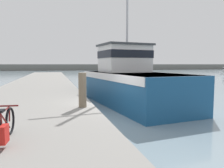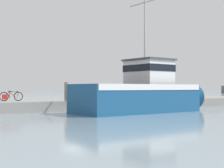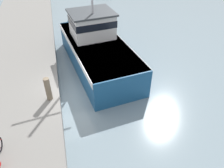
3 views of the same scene
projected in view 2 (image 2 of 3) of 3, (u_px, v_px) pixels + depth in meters
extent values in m
plane|color=gray|center=(82.00, 112.00, 24.07)|extent=(320.00, 320.00, 0.00)
cube|color=gray|center=(63.00, 105.00, 27.23)|extent=(5.66, 80.00, 0.73)
cube|color=navy|center=(137.00, 98.00, 23.72)|extent=(4.67, 9.44, 1.94)
cone|color=navy|center=(188.00, 97.00, 26.92)|extent=(2.04, 1.86, 1.85)
cube|color=white|center=(137.00, 87.00, 23.73)|extent=(4.71, 9.27, 0.39)
cube|color=white|center=(149.00, 73.00, 24.42)|extent=(3.11, 2.76, 1.68)
cube|color=black|center=(149.00, 69.00, 24.42)|extent=(3.17, 2.82, 0.47)
cube|color=#3D4247|center=(149.00, 60.00, 24.43)|extent=(3.36, 2.98, 0.12)
cylinder|color=#B2B2B7|center=(145.00, 21.00, 24.24)|extent=(0.14, 0.14, 5.35)
cylinder|color=#B2B2B7|center=(145.00, 2.00, 24.25)|extent=(3.16, 0.51, 0.10)
torus|color=black|center=(4.00, 97.00, 24.94)|extent=(0.11, 0.67, 0.67)
torus|color=black|center=(18.00, 96.00, 25.36)|extent=(0.11, 0.67, 0.67)
cylinder|color=maroon|center=(6.00, 98.00, 25.01)|extent=(0.07, 0.35, 0.18)
cylinder|color=maroon|center=(9.00, 95.00, 25.10)|extent=(0.05, 0.14, 0.51)
cylinder|color=maroon|center=(7.00, 94.00, 25.03)|extent=(0.07, 0.46, 0.38)
cylinder|color=maroon|center=(13.00, 95.00, 25.21)|extent=(0.09, 0.65, 0.51)
cylinder|color=maroon|center=(14.00, 92.00, 25.23)|extent=(0.08, 0.53, 0.05)
cylinder|color=maroon|center=(18.00, 94.00, 25.35)|extent=(0.04, 0.10, 0.34)
cylinder|color=maroon|center=(17.00, 91.00, 25.34)|extent=(0.44, 0.08, 0.04)
cube|color=black|center=(10.00, 91.00, 25.11)|extent=(0.12, 0.25, 0.05)
cube|color=red|center=(4.00, 97.00, 25.09)|extent=(0.15, 0.33, 0.37)
cube|color=red|center=(5.00, 97.00, 24.83)|extent=(0.15, 0.33, 0.37)
cylinder|color=#756651|center=(67.00, 92.00, 24.93)|extent=(0.32, 0.32, 1.38)
torus|color=black|center=(80.00, 99.00, 29.82)|extent=(0.53, 0.53, 0.05)
cylinder|color=silver|center=(1.00, 99.00, 25.72)|extent=(0.06, 0.06, 0.23)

